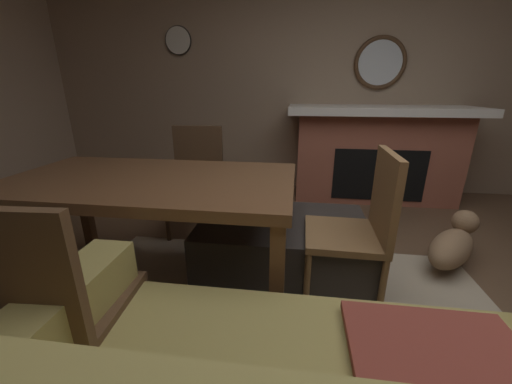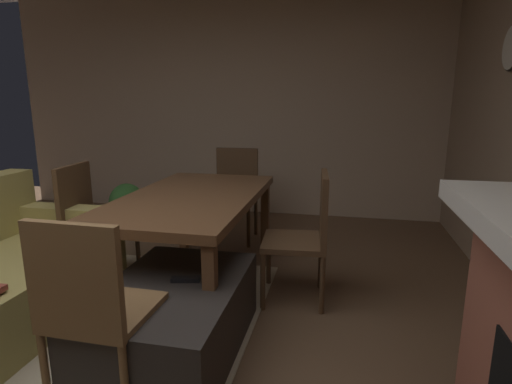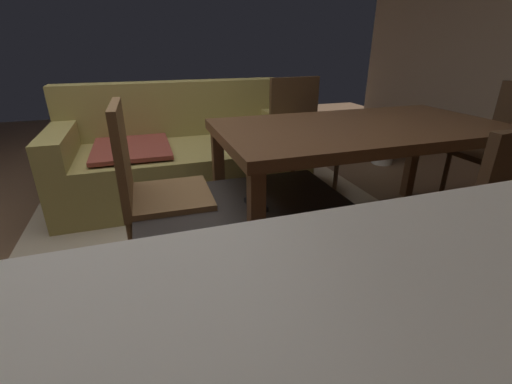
% 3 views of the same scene
% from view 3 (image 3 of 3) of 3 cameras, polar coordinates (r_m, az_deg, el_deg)
% --- Properties ---
extents(floor, '(8.99, 8.99, 0.00)m').
position_cam_3_polar(floor, '(2.42, -19.97, -7.63)').
color(floor, brown).
extents(area_rug, '(2.60, 2.00, 0.01)m').
position_cam_3_polar(area_rug, '(2.53, -5.93, -4.74)').
color(area_rug, tan).
rests_on(area_rug, ground).
extents(couch, '(1.92, 0.97, 0.88)m').
position_cam_3_polar(couch, '(3.01, -12.16, 5.79)').
color(couch, '#9E8E4C').
rests_on(couch, ground).
extents(ottoman_coffee_table, '(1.10, 0.72, 0.42)m').
position_cam_3_polar(ottoman_coffee_table, '(1.91, -2.08, -7.56)').
color(ottoman_coffee_table, '#2D2826').
rests_on(ottoman_coffee_table, ground).
extents(tv_remote, '(0.08, 0.17, 0.02)m').
position_cam_3_polar(tv_remote, '(1.77, -0.02, -2.05)').
color(tv_remote, black).
rests_on(tv_remote, ottoman_coffee_table).
extents(dining_table, '(1.72, 0.92, 0.74)m').
position_cam_3_polar(dining_table, '(2.22, 16.83, 8.66)').
color(dining_table, brown).
rests_on(dining_table, ground).
extents(dining_chair_east, '(0.45, 0.45, 0.93)m').
position_cam_3_polar(dining_chair_east, '(3.13, 35.91, 6.63)').
color(dining_chair_east, '#513823').
rests_on(dining_chair_east, ground).
extents(dining_chair_west, '(0.45, 0.45, 0.93)m').
position_cam_3_polar(dining_chair_west, '(1.88, -17.19, 1.49)').
color(dining_chair_west, brown).
rests_on(dining_chair_west, ground).
extents(dining_chair_south, '(0.47, 0.47, 0.93)m').
position_cam_3_polar(dining_chair_south, '(1.68, 32.78, -3.96)').
color(dining_chair_south, '#513823').
rests_on(dining_chair_south, ground).
extents(dining_chair_north, '(0.47, 0.47, 0.93)m').
position_cam_3_polar(dining_chair_north, '(2.96, 7.10, 10.20)').
color(dining_chair_north, '#513823').
rests_on(dining_chair_north, ground).
extents(potted_plant, '(0.37, 0.37, 0.55)m').
position_cam_3_polar(potted_plant, '(3.88, 20.50, 8.79)').
color(potted_plant, beige).
rests_on(potted_plant, ground).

